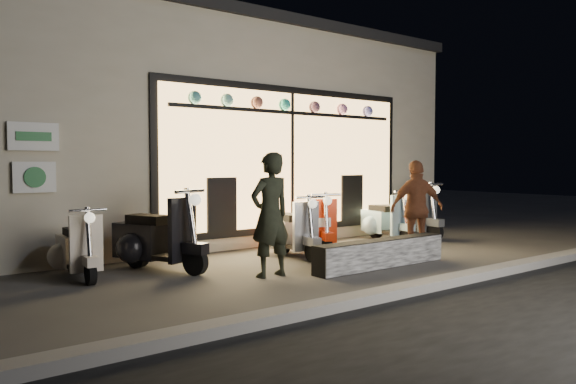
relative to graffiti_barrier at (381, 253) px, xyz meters
name	(u,v)px	position (x,y,z in m)	size (l,w,h in m)	color
ground	(329,264)	(-0.40, 0.65, -0.20)	(40.00, 40.00, 0.00)	#383533
kerb	(441,283)	(-0.40, -1.35, -0.14)	(40.00, 0.25, 0.12)	slate
shop_building	(176,135)	(-0.40, 5.63, 1.90)	(10.20, 6.23, 4.20)	beige
graffiti_barrier	(381,253)	(0.00, 0.00, 0.00)	(2.35, 0.28, 0.40)	black
scooter_silver	(290,232)	(-0.40, 1.60, 0.18)	(0.56, 1.34, 0.95)	black
scooter_red	(316,227)	(0.33, 1.82, 0.19)	(0.80, 1.31, 0.96)	black
scooter_black	(151,238)	(-2.67, 1.83, 0.24)	(0.86, 1.51, 1.09)	black
scooter_cream	(77,249)	(-3.64, 1.99, 0.16)	(0.44, 1.25, 0.89)	black
scooter_blue	(383,220)	(2.17, 1.95, 0.18)	(0.55, 1.33, 0.95)	black
scooter_grey	(407,215)	(2.95, 2.03, 0.22)	(0.57, 1.48, 1.05)	black
man	(270,215)	(-1.64, 0.42, 0.62)	(0.59, 0.39, 1.63)	black
woman	(417,208)	(1.18, 0.33, 0.57)	(0.90, 0.37, 1.54)	brown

